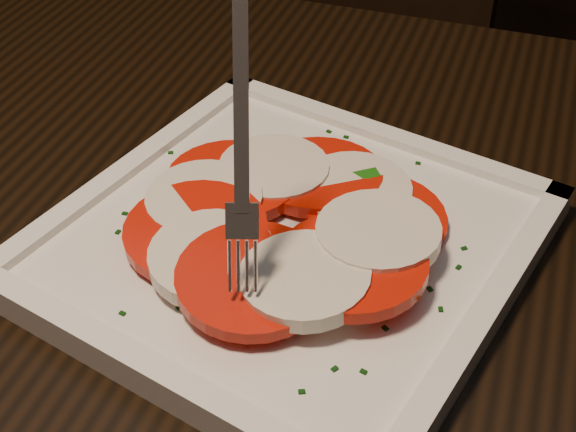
{
  "coord_description": "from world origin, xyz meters",
  "views": [
    {
      "loc": [
        0.39,
        -0.52,
        1.09
      ],
      "look_at": [
        0.28,
        -0.16,
        0.78
      ],
      "focal_mm": 50.0,
      "sensor_mm": 36.0,
      "label": 1
    }
  ],
  "objects": [
    {
      "name": "table",
      "position": [
        0.28,
        -0.21,
        0.65
      ],
      "size": [
        1.22,
        0.83,
        0.75
      ],
      "rotation": [
        0.0,
        0.0,
        -0.02
      ],
      "color": "black",
      "rests_on": "ground"
    },
    {
      "name": "plate",
      "position": [
        0.28,
        -0.16,
        0.76
      ],
      "size": [
        0.33,
        0.33,
        0.01
      ],
      "primitive_type": "cube",
      "rotation": [
        0.0,
        0.0,
        -0.27
      ],
      "color": "white",
      "rests_on": "table"
    },
    {
      "name": "fork",
      "position": [
        0.27,
        -0.2,
        0.86
      ],
      "size": [
        0.05,
        0.08,
        0.14
      ],
      "primitive_type": null,
      "rotation": [
        0.0,
        0.0,
        0.3
      ],
      "color": "white",
      "rests_on": "caprese_salad"
    },
    {
      "name": "chair",
      "position": [
        0.13,
        0.62,
        0.53
      ],
      "size": [
        0.47,
        0.47,
        0.93
      ],
      "rotation": [
        0.0,
        0.0,
        -0.13
      ],
      "color": "black",
      "rests_on": "ground"
    },
    {
      "name": "caprese_salad",
      "position": [
        0.28,
        -0.16,
        0.78
      ],
      "size": [
        0.21,
        0.23,
        0.03
      ],
      "color": "red",
      "rests_on": "plate"
    }
  ]
}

